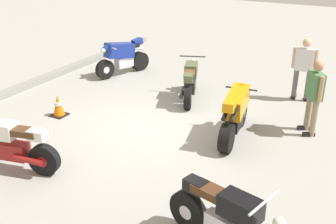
{
  "coord_description": "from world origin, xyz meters",
  "views": [
    {
      "loc": [
        -7.32,
        -4.28,
        4.06
      ],
      "look_at": [
        -0.63,
        -0.67,
        0.75
      ],
      "focal_mm": 43.47,
      "sensor_mm": 36.0,
      "label": 1
    }
  ],
  "objects_px": {
    "motorcycle_blue_sportbike": "(122,56)",
    "motorcycle_orange_sportbike": "(235,112)",
    "person_in_white_shirt": "(304,66)",
    "motorcycle_black_cruiser": "(229,221)",
    "person_in_green_shirt": "(314,93)",
    "motorcycle_olive_vintage": "(190,82)",
    "traffic_cone": "(58,106)",
    "motorcycle_cream_vintage": "(11,146)"
  },
  "relations": [
    {
      "from": "motorcycle_orange_sportbike",
      "to": "motorcycle_blue_sportbike",
      "type": "height_order",
      "value": "same"
    },
    {
      "from": "person_in_white_shirt",
      "to": "traffic_cone",
      "type": "xyz_separation_m",
      "value": [
        -3.86,
        4.97,
        -0.69
      ]
    },
    {
      "from": "motorcycle_blue_sportbike",
      "to": "person_in_white_shirt",
      "type": "relative_size",
      "value": 1.14
    },
    {
      "from": "motorcycle_black_cruiser",
      "to": "person_in_white_shirt",
      "type": "bearing_deg",
      "value": 107.37
    },
    {
      "from": "motorcycle_black_cruiser",
      "to": "traffic_cone",
      "type": "relative_size",
      "value": 3.88
    },
    {
      "from": "motorcycle_orange_sportbike",
      "to": "person_in_white_shirt",
      "type": "distance_m",
      "value": 3.07
    },
    {
      "from": "motorcycle_orange_sportbike",
      "to": "motorcycle_olive_vintage",
      "type": "xyz_separation_m",
      "value": [
        1.59,
        1.82,
        -0.11
      ]
    },
    {
      "from": "motorcycle_cream_vintage",
      "to": "traffic_cone",
      "type": "distance_m",
      "value": 2.51
    },
    {
      "from": "motorcycle_black_cruiser",
      "to": "person_in_green_shirt",
      "type": "xyz_separation_m",
      "value": [
        4.38,
        -0.28,
        0.43
      ]
    },
    {
      "from": "motorcycle_orange_sportbike",
      "to": "motorcycle_black_cruiser",
      "type": "distance_m",
      "value": 3.55
    },
    {
      "from": "motorcycle_black_cruiser",
      "to": "person_in_green_shirt",
      "type": "bearing_deg",
      "value": 100.83
    },
    {
      "from": "motorcycle_orange_sportbike",
      "to": "motorcycle_blue_sportbike",
      "type": "relative_size",
      "value": 1.03
    },
    {
      "from": "person_in_white_shirt",
      "to": "traffic_cone",
      "type": "bearing_deg",
      "value": 126.65
    },
    {
      "from": "motorcycle_olive_vintage",
      "to": "motorcycle_blue_sportbike",
      "type": "bearing_deg",
      "value": 51.6
    },
    {
      "from": "motorcycle_black_cruiser",
      "to": "person_in_white_shirt",
      "type": "height_order",
      "value": "person_in_white_shirt"
    },
    {
      "from": "motorcycle_black_cruiser",
      "to": "person_in_green_shirt",
      "type": "height_order",
      "value": "person_in_green_shirt"
    },
    {
      "from": "person_in_white_shirt",
      "to": "traffic_cone",
      "type": "height_order",
      "value": "person_in_white_shirt"
    },
    {
      "from": "motorcycle_olive_vintage",
      "to": "person_in_green_shirt",
      "type": "distance_m",
      "value": 3.3
    },
    {
      "from": "person_in_white_shirt",
      "to": "motorcycle_black_cruiser",
      "type": "bearing_deg",
      "value": -178.28
    },
    {
      "from": "motorcycle_cream_vintage",
      "to": "traffic_cone",
      "type": "xyz_separation_m",
      "value": [
        2.3,
        0.98,
        -0.23
      ]
    },
    {
      "from": "person_in_green_shirt",
      "to": "traffic_cone",
      "type": "bearing_deg",
      "value": -12.74
    },
    {
      "from": "motorcycle_cream_vintage",
      "to": "motorcycle_black_cruiser",
      "type": "relative_size",
      "value": 0.94
    },
    {
      "from": "motorcycle_olive_vintage",
      "to": "person_in_white_shirt",
      "type": "bearing_deg",
      "value": -82.94
    },
    {
      "from": "motorcycle_black_cruiser",
      "to": "motorcycle_blue_sportbike",
      "type": "xyz_separation_m",
      "value": [
        5.87,
        5.73,
        0.07
      ]
    },
    {
      "from": "motorcycle_orange_sportbike",
      "to": "person_in_white_shirt",
      "type": "xyz_separation_m",
      "value": [
        2.94,
        -0.8,
        0.35
      ]
    },
    {
      "from": "motorcycle_orange_sportbike",
      "to": "motorcycle_olive_vintage",
      "type": "relative_size",
      "value": 1.04
    },
    {
      "from": "motorcycle_black_cruiser",
      "to": "person_in_white_shirt",
      "type": "xyz_separation_m",
      "value": [
        6.31,
        0.32,
        0.43
      ]
    },
    {
      "from": "motorcycle_olive_vintage",
      "to": "traffic_cone",
      "type": "bearing_deg",
      "value": 116.55
    },
    {
      "from": "motorcycle_olive_vintage",
      "to": "person_in_white_shirt",
      "type": "distance_m",
      "value": 2.98
    },
    {
      "from": "motorcycle_blue_sportbike",
      "to": "person_in_green_shirt",
      "type": "distance_m",
      "value": 6.2
    },
    {
      "from": "motorcycle_blue_sportbike",
      "to": "motorcycle_orange_sportbike",
      "type": "bearing_deg",
      "value": 80.9
    },
    {
      "from": "person_in_white_shirt",
      "to": "motorcycle_cream_vintage",
      "type": "bearing_deg",
      "value": 145.87
    },
    {
      "from": "person_in_green_shirt",
      "to": "traffic_cone",
      "type": "height_order",
      "value": "person_in_green_shirt"
    },
    {
      "from": "motorcycle_blue_sportbike",
      "to": "traffic_cone",
      "type": "distance_m",
      "value": 3.47
    },
    {
      "from": "motorcycle_black_cruiser",
      "to": "motorcycle_olive_vintage",
      "type": "xyz_separation_m",
      "value": [
        4.96,
        2.94,
        -0.03
      ]
    },
    {
      "from": "motorcycle_orange_sportbike",
      "to": "motorcycle_black_cruiser",
      "type": "relative_size",
      "value": 0.95
    },
    {
      "from": "motorcycle_blue_sportbike",
      "to": "motorcycle_black_cruiser",
      "type": "bearing_deg",
      "value": 63.71
    },
    {
      "from": "person_in_green_shirt",
      "to": "motorcycle_black_cruiser",
      "type": "bearing_deg",
      "value": 54.53
    },
    {
      "from": "motorcycle_black_cruiser",
      "to": "motorcycle_blue_sportbike",
      "type": "distance_m",
      "value": 8.21
    },
    {
      "from": "person_in_green_shirt",
      "to": "person_in_white_shirt",
      "type": "relative_size",
      "value": 1.0
    },
    {
      "from": "motorcycle_black_cruiser",
      "to": "person_in_green_shirt",
      "type": "relative_size",
      "value": 1.23
    },
    {
      "from": "motorcycle_orange_sportbike",
      "to": "person_in_green_shirt",
      "type": "height_order",
      "value": "person_in_green_shirt"
    }
  ]
}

